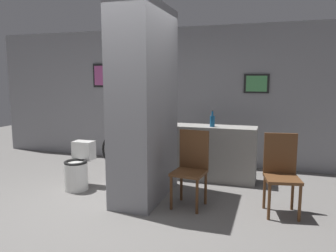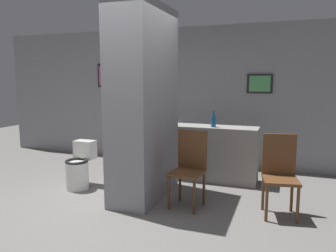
{
  "view_description": "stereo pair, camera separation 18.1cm",
  "coord_description": "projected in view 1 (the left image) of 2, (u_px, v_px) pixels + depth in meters",
  "views": [
    {
      "loc": [
        1.79,
        -3.48,
        1.64
      ],
      "look_at": [
        0.34,
        1.04,
        0.95
      ],
      "focal_mm": 35.0,
      "sensor_mm": 36.0,
      "label": 1
    },
    {
      "loc": [
        1.96,
        -3.42,
        1.64
      ],
      "look_at": [
        0.34,
        1.04,
        0.95
      ],
      "focal_mm": 35.0,
      "sensor_mm": 36.0,
      "label": 2
    }
  ],
  "objects": [
    {
      "name": "toilet",
      "position": [
        78.0,
        169.0,
        4.89
      ],
      "size": [
        0.35,
        0.51,
        0.69
      ],
      "color": "silver",
      "rests_on": "ground_plane"
    },
    {
      "name": "wall_back",
      "position": [
        176.0,
        96.0,
        6.35
      ],
      "size": [
        8.0,
        0.09,
        2.6
      ],
      "color": "gray",
      "rests_on": "ground_plane"
    },
    {
      "name": "ground_plane",
      "position": [
        116.0,
        212.0,
        4.06
      ],
      "size": [
        14.0,
        14.0,
        0.0
      ],
      "primitive_type": "plane",
      "color": "slate"
    },
    {
      "name": "counter_shelf",
      "position": [
        212.0,
        153.0,
        5.31
      ],
      "size": [
        1.41,
        0.44,
        0.88
      ],
      "color": "gray",
      "rests_on": "ground_plane"
    },
    {
      "name": "chair_near_pillar",
      "position": [
        191.0,
        165.0,
        4.23
      ],
      "size": [
        0.44,
        0.44,
        0.97
      ],
      "rotation": [
        0.0,
        0.0,
        -0.11
      ],
      "color": "brown",
      "rests_on": "ground_plane"
    },
    {
      "name": "bottle_tall",
      "position": [
        212.0,
        121.0,
        5.16
      ],
      "size": [
        0.08,
        0.08,
        0.27
      ],
      "color": "#19598C",
      "rests_on": "counter_shelf"
    },
    {
      "name": "pillar_center",
      "position": [
        145.0,
        104.0,
        4.43
      ],
      "size": [
        0.58,
        1.28,
        2.6
      ],
      "color": "gray",
      "rests_on": "ground_plane"
    },
    {
      "name": "bicycle",
      "position": [
        142.0,
        151.0,
        5.82
      ],
      "size": [
        1.59,
        0.42,
        0.73
      ],
      "color": "black",
      "rests_on": "ground_plane"
    },
    {
      "name": "chair_by_doorway",
      "position": [
        281.0,
        171.0,
        3.99
      ],
      "size": [
        0.46,
        0.46,
        0.97
      ],
      "rotation": [
        0.0,
        0.0,
        0.18
      ],
      "color": "brown",
      "rests_on": "ground_plane"
    }
  ]
}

